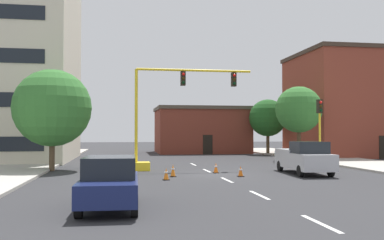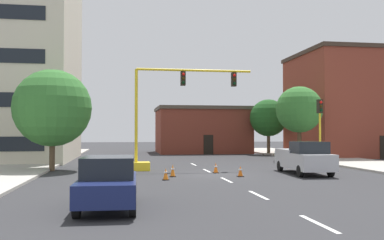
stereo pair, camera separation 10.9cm
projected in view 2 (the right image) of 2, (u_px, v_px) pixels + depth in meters
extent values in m
plane|color=#2D2D30|center=(215.00, 174.00, 25.90)|extent=(160.00, 160.00, 0.00)
cube|color=#B2ADA3|center=(18.00, 166.00, 31.76)|extent=(6.00, 56.00, 0.14)
cube|color=#B2ADA3|center=(349.00, 162.00, 35.86)|extent=(6.00, 56.00, 0.14)
cube|color=silver|center=(318.00, 224.00, 12.08)|extent=(0.16, 2.40, 0.01)
cube|color=silver|center=(258.00, 195.00, 17.51)|extent=(0.16, 2.40, 0.01)
cube|color=silver|center=(226.00, 180.00, 22.94)|extent=(0.16, 2.40, 0.01)
cube|color=silver|center=(207.00, 171.00, 28.37)|extent=(0.16, 2.40, 0.01)
cube|color=silver|center=(194.00, 164.00, 33.80)|extent=(0.16, 2.40, 0.01)
cube|color=brown|center=(202.00, 132.00, 52.86)|extent=(10.72, 8.61, 5.13)
cube|color=#4C4238|center=(202.00, 109.00, 52.94)|extent=(11.02, 8.91, 0.40)
cube|color=black|center=(208.00, 145.00, 48.54)|extent=(1.10, 0.06, 2.20)
cube|color=brown|center=(355.00, 106.00, 45.73)|extent=(12.02, 10.51, 10.49)
cube|color=#3D2D23|center=(355.00, 55.00, 45.88)|extent=(12.32, 10.81, 0.40)
cube|color=yellow|center=(136.00, 166.00, 28.56)|extent=(1.80, 1.20, 0.55)
cylinder|color=yellow|center=(136.00, 115.00, 28.65)|extent=(0.20, 0.20, 6.20)
cylinder|color=yellow|center=(194.00, 70.00, 29.35)|extent=(7.86, 0.16, 0.16)
cube|color=black|center=(183.00, 79.00, 29.21)|extent=(0.32, 0.36, 0.95)
sphere|color=red|center=(183.00, 74.00, 29.03)|extent=(0.20, 0.20, 0.20)
sphere|color=#38280A|center=(183.00, 78.00, 29.02)|extent=(0.20, 0.20, 0.20)
sphere|color=black|center=(183.00, 82.00, 29.01)|extent=(0.20, 0.20, 0.20)
cube|color=black|center=(234.00, 80.00, 29.76)|extent=(0.32, 0.36, 0.95)
sphere|color=red|center=(234.00, 75.00, 29.58)|extent=(0.20, 0.20, 0.20)
sphere|color=#38280A|center=(234.00, 79.00, 29.57)|extent=(0.20, 0.20, 0.20)
sphere|color=black|center=(234.00, 83.00, 29.57)|extent=(0.20, 0.20, 0.20)
cylinder|color=yellow|center=(320.00, 134.00, 29.75)|extent=(0.14, 0.14, 4.80)
cube|color=black|center=(320.00, 106.00, 29.80)|extent=(0.32, 0.36, 0.95)
sphere|color=red|center=(321.00, 102.00, 29.62)|extent=(0.20, 0.20, 0.20)
sphere|color=#38280A|center=(321.00, 106.00, 29.61)|extent=(0.20, 0.20, 0.20)
sphere|color=black|center=(321.00, 110.00, 29.60)|extent=(0.20, 0.20, 0.20)
cylinder|color=#4C3823|center=(299.00, 144.00, 38.06)|extent=(0.36, 0.36, 2.99)
sphere|color=#33702D|center=(299.00, 109.00, 38.14)|extent=(4.11, 4.11, 4.11)
cylinder|color=brown|center=(269.00, 143.00, 48.18)|extent=(0.36, 0.36, 2.55)
sphere|color=#1E511E|center=(268.00, 118.00, 48.25)|extent=(4.16, 4.16, 4.16)
cylinder|color=brown|center=(52.00, 154.00, 28.24)|extent=(0.36, 0.36, 2.23)
sphere|color=#33702D|center=(52.00, 108.00, 28.32)|extent=(5.08, 5.08, 5.08)
cube|color=#BCBCC1|center=(304.00, 160.00, 26.30)|extent=(2.27, 5.49, 0.95)
cube|color=#1E2328|center=(309.00, 147.00, 25.42)|extent=(1.93, 1.89, 0.70)
cube|color=#BCBCC1|center=(297.00, 151.00, 27.49)|extent=(2.14, 2.90, 0.16)
cylinder|color=black|center=(331.00, 171.00, 24.56)|extent=(0.25, 0.69, 0.68)
cylinder|color=black|center=(300.00, 171.00, 24.36)|extent=(0.25, 0.69, 0.68)
cylinder|color=black|center=(307.00, 166.00, 28.21)|extent=(0.25, 0.69, 0.68)
cylinder|color=black|center=(280.00, 166.00, 28.01)|extent=(0.25, 0.69, 0.68)
cube|color=navy|center=(108.00, 188.00, 14.47)|extent=(1.98, 4.55, 0.70)
cube|color=#1E2328|center=(109.00, 167.00, 14.58)|extent=(1.77, 2.35, 0.70)
cylinder|color=black|center=(88.00, 192.00, 15.87)|extent=(0.24, 0.69, 0.68)
cylinder|color=black|center=(133.00, 192.00, 16.08)|extent=(0.24, 0.69, 0.68)
cylinder|color=black|center=(77.00, 207.00, 12.83)|extent=(0.24, 0.69, 0.68)
cylinder|color=black|center=(133.00, 206.00, 13.04)|extent=(0.24, 0.69, 0.68)
cube|color=black|center=(240.00, 176.00, 24.63)|extent=(0.36, 0.36, 0.04)
cone|color=orange|center=(240.00, 171.00, 24.64)|extent=(0.28, 0.28, 0.59)
cylinder|color=white|center=(240.00, 170.00, 24.64)|extent=(0.19, 0.19, 0.08)
cube|color=black|center=(166.00, 180.00, 22.92)|extent=(0.36, 0.36, 0.04)
cone|color=orange|center=(166.00, 174.00, 22.93)|extent=(0.28, 0.28, 0.61)
cylinder|color=white|center=(166.00, 172.00, 22.93)|extent=(0.19, 0.19, 0.08)
cube|color=black|center=(216.00, 173.00, 26.77)|extent=(0.36, 0.36, 0.04)
cone|color=orange|center=(216.00, 168.00, 26.78)|extent=(0.28, 0.28, 0.60)
cylinder|color=white|center=(216.00, 166.00, 26.78)|extent=(0.19, 0.19, 0.08)
cube|color=black|center=(173.00, 176.00, 24.58)|extent=(0.36, 0.36, 0.04)
cone|color=orange|center=(173.00, 170.00, 24.59)|extent=(0.28, 0.28, 0.67)
cylinder|color=white|center=(173.00, 169.00, 24.59)|extent=(0.19, 0.19, 0.08)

